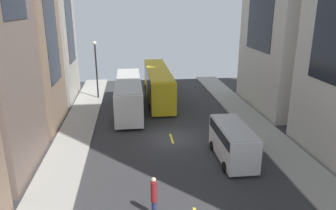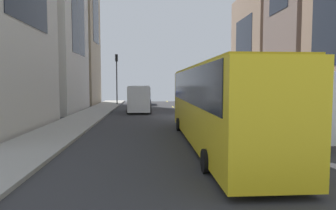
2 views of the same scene
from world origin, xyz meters
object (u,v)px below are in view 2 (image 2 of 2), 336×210
object	(u,v)px
city_bus_white	(256,97)
car_blue_0	(144,97)
pedestrian_crossing_mid	(192,97)
delivery_van_white	(140,97)
pedestrian_waiting_curb	(186,97)
streetcar_yellow	(215,99)
traffic_light_near_corner	(117,70)

from	to	relation	value
city_bus_white	car_blue_0	distance (m)	23.61
pedestrian_crossing_mid	delivery_van_white	bearing A→B (deg)	127.39
city_bus_white	pedestrian_waiting_curb	bearing A→B (deg)	-86.54
car_blue_0	pedestrian_waiting_curb	distance (m)	5.65
pedestrian_crossing_mid	streetcar_yellow	bearing A→B (deg)	168.69
streetcar_yellow	delivery_van_white	size ratio (longest dim) A/B	2.51
car_blue_0	pedestrian_crossing_mid	world-z (taller)	pedestrian_crossing_mid
delivery_van_white	pedestrian_waiting_curb	world-z (taller)	delivery_van_white
city_bus_white	traffic_light_near_corner	bearing A→B (deg)	-64.09
delivery_van_white	pedestrian_crossing_mid	distance (m)	8.24
streetcar_yellow	traffic_light_near_corner	bearing A→B (deg)	-74.56
city_bus_white	traffic_light_near_corner	distance (m)	24.02
city_bus_white	delivery_van_white	bearing A→B (deg)	-58.60
pedestrian_crossing_mid	traffic_light_near_corner	bearing A→B (deg)	61.13
delivery_van_white	traffic_light_near_corner	bearing A→B (deg)	-71.71
delivery_van_white	car_blue_0	size ratio (longest dim) A/B	1.20
car_blue_0	pedestrian_crossing_mid	distance (m)	7.62
city_bus_white	car_blue_0	bearing A→B (deg)	-72.74
streetcar_yellow	pedestrian_waiting_curb	xyz separation A→B (m)	(-2.04, -26.36, -1.10)
pedestrian_crossing_mid	city_bus_white	bearing A→B (deg)	178.46
streetcar_yellow	pedestrian_crossing_mid	bearing A→B (deg)	-95.69
delivery_van_white	pedestrian_waiting_curb	xyz separation A→B (m)	(-5.92, -10.44, -0.49)
delivery_van_white	traffic_light_near_corner	xyz separation A→B (m)	(3.16, -9.57, 3.03)
city_bus_white	delivery_van_white	world-z (taller)	city_bus_white
streetcar_yellow	delivery_van_white	world-z (taller)	streetcar_yellow
pedestrian_waiting_curb	traffic_light_near_corner	xyz separation A→B (m)	(9.09, 0.87, 3.52)
streetcar_yellow	car_blue_0	size ratio (longest dim) A/B	3.00
car_blue_0	delivery_van_white	bearing A→B (deg)	88.53
pedestrian_waiting_curb	streetcar_yellow	bearing A→B (deg)	-106.96
city_bus_white	streetcar_yellow	bearing A→B (deg)	49.74
streetcar_yellow	pedestrian_crossing_mid	size ratio (longest dim) A/B	6.12
city_bus_white	delivery_van_white	xyz separation A→B (m)	(7.27, -11.91, -0.50)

